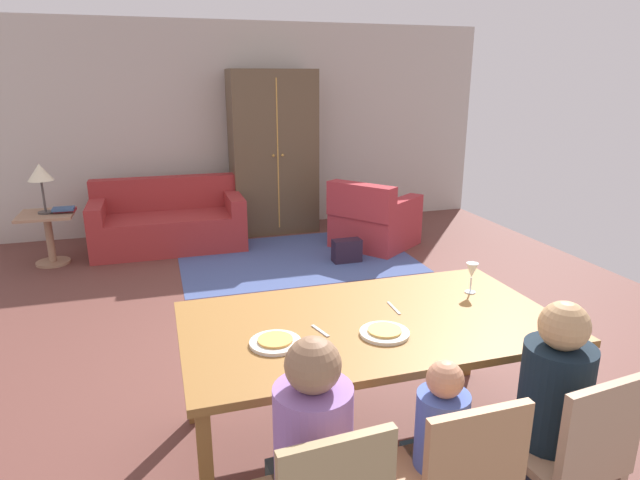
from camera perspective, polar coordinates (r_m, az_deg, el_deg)
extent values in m
cube|color=brown|center=(4.73, -1.13, -8.27)|extent=(6.83, 6.38, 0.02)
cube|color=#BCB2A7|center=(7.48, -8.17, 11.70)|extent=(6.83, 0.10, 2.70)
cube|color=olive|center=(2.91, 5.39, -8.77)|extent=(1.98, 1.10, 0.04)
cube|color=olive|center=(3.20, 25.05, -15.68)|extent=(0.06, 0.06, 0.72)
cube|color=olive|center=(3.34, -13.56, -13.00)|extent=(0.06, 0.06, 0.72)
cube|color=olive|center=(3.87, 15.43, -8.83)|extent=(0.06, 0.06, 0.72)
cylinder|color=white|center=(2.65, -4.75, -10.77)|extent=(0.25, 0.25, 0.02)
cylinder|color=gold|center=(2.64, -4.76, -10.48)|extent=(0.17, 0.17, 0.01)
cylinder|color=silver|center=(2.75, 6.84, -9.75)|extent=(0.25, 0.25, 0.02)
cylinder|color=gold|center=(2.75, 6.85, -9.47)|extent=(0.17, 0.17, 0.01)
cylinder|color=silver|center=(3.36, 15.59, -5.32)|extent=(0.06, 0.06, 0.01)
cylinder|color=silver|center=(3.34, 15.65, -4.56)|extent=(0.01, 0.01, 0.09)
cone|color=silver|center=(3.31, 15.78, -3.11)|extent=(0.07, 0.07, 0.09)
cube|color=silver|center=(2.77, 0.02, -9.58)|extent=(0.06, 0.15, 0.01)
cube|color=silver|center=(3.05, 7.81, -7.14)|extent=(0.02, 0.17, 0.01)
cylinder|color=#976BB7|center=(2.16, -0.72, -20.55)|extent=(0.30, 0.30, 0.46)
sphere|color=#916B4E|center=(1.98, -0.75, -13.08)|extent=(0.21, 0.21, 0.21)
cube|color=#B07C51|center=(2.46, 13.15, -23.26)|extent=(0.42, 0.42, 0.04)
cube|color=#B07C51|center=(2.19, 16.26, -21.47)|extent=(0.42, 0.04, 0.42)
cylinder|color=#475FB8|center=(2.38, 12.71, -18.99)|extent=(0.22, 0.22, 0.33)
sphere|color=tan|center=(2.26, 13.09, -14.16)|extent=(0.15, 0.15, 0.15)
cube|color=tan|center=(2.73, 23.76, -19.79)|extent=(0.46, 0.46, 0.04)
cube|color=tan|center=(2.51, 27.66, -17.51)|extent=(0.42, 0.09, 0.42)
cube|color=tan|center=(3.07, 23.14, -20.45)|extent=(0.04, 0.04, 0.41)
cube|color=tan|center=(2.85, 17.67, -22.92)|extent=(0.04, 0.04, 0.41)
cube|color=#2E334A|center=(2.93, 21.24, -21.70)|extent=(0.30, 0.37, 0.45)
cylinder|color=black|center=(2.63, 23.55, -14.71)|extent=(0.30, 0.30, 0.46)
sphere|color=tan|center=(2.48, 24.42, -8.26)|extent=(0.21, 0.21, 0.21)
cube|color=#415289|center=(6.23, -2.62, -1.86)|extent=(2.60, 1.80, 0.01)
cube|color=maroon|center=(6.76, -15.63, 0.86)|extent=(1.77, 0.84, 0.42)
cube|color=maroon|center=(6.99, -15.99, 4.82)|extent=(1.77, 0.20, 0.40)
cube|color=maroon|center=(6.72, -22.60, 2.82)|extent=(0.18, 0.84, 0.20)
cube|color=maroon|center=(6.74, -9.09, 3.95)|extent=(0.18, 0.84, 0.20)
cube|color=#A63037|center=(6.68, 5.85, 1.21)|extent=(1.18, 1.18, 0.42)
cube|color=#A63037|center=(6.30, 4.35, 4.14)|extent=(0.66, 0.80, 0.40)
cube|color=#A63037|center=(6.44, 8.49, 3.38)|extent=(0.78, 0.64, 0.20)
cube|color=#A63037|center=(6.77, 3.50, 4.20)|extent=(0.78, 0.64, 0.20)
cube|color=brown|center=(7.19, -4.98, 9.20)|extent=(1.10, 0.56, 2.10)
cube|color=#C28F3F|center=(6.92, -4.48, 8.91)|extent=(0.02, 0.01, 1.89)
sphere|color=#C28F3F|center=(6.90, -4.96, 8.87)|extent=(0.04, 0.04, 0.04)
sphere|color=#C28F3F|center=(6.93, -3.98, 8.93)|extent=(0.04, 0.04, 0.04)
cube|color=#9C7559|center=(6.58, -26.98, 2.41)|extent=(0.56, 0.56, 0.03)
cylinder|color=#9C7559|center=(6.65, -26.65, 0.00)|extent=(0.08, 0.08, 0.55)
cylinder|color=#9C7559|center=(6.73, -26.36, -2.12)|extent=(0.36, 0.36, 0.03)
cylinder|color=#443D3B|center=(6.58, -27.01, 2.63)|extent=(0.16, 0.16, 0.02)
cylinder|color=#443D3B|center=(6.54, -27.21, 4.15)|extent=(0.02, 0.02, 0.34)
cone|color=beige|center=(6.50, -27.52, 6.38)|extent=(0.26, 0.26, 0.18)
cube|color=#A52B36|center=(6.59, -25.36, 2.89)|extent=(0.22, 0.16, 0.03)
cube|color=#35527D|center=(6.52, -25.52, 2.99)|extent=(0.22, 0.16, 0.03)
cube|color=#271A2A|center=(6.06, 2.85, -1.14)|extent=(0.32, 0.16, 0.26)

